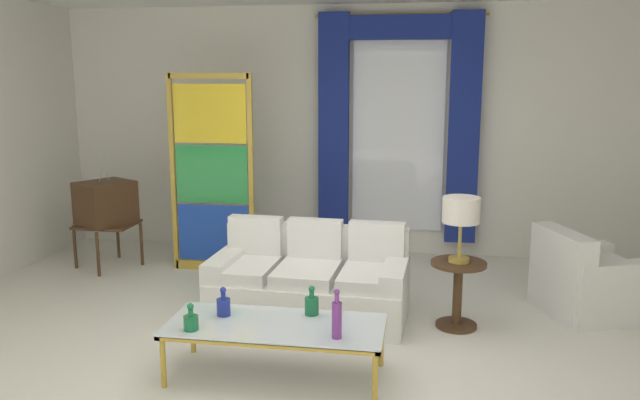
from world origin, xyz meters
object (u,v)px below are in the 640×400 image
object	(u,v)px
bottle_blue_decanter	(337,318)
table_lamp_brass	(461,213)
coffee_table	(276,328)
peacock_figurine	(248,262)
bottle_amber_squat	(224,306)
couch_white_long	(311,282)
armchair_white	(585,284)
bottle_ruby_flask	(312,304)
bottle_crystal_tall	(191,321)
vintage_tv	(106,205)
round_side_table	(458,288)
stained_glass_divider	(212,178)

from	to	relation	value
bottle_blue_decanter	table_lamp_brass	size ratio (longest dim) A/B	0.62
coffee_table	peacock_figurine	size ratio (longest dim) A/B	2.63
bottle_amber_squat	couch_white_long	bearing A→B (deg)	69.05
coffee_table	armchair_white	xyz separation A→B (m)	(2.53, 1.70, -0.09)
bottle_blue_decanter	bottle_ruby_flask	bearing A→B (deg)	121.28
bottle_amber_squat	bottle_crystal_tall	bearing A→B (deg)	-114.99
bottle_crystal_tall	vintage_tv	bearing A→B (deg)	127.40
vintage_tv	bottle_amber_squat	bearing A→B (deg)	-47.09
couch_white_long	peacock_figurine	size ratio (longest dim) A/B	3.00
couch_white_long	round_side_table	xyz separation A→B (m)	(1.32, -0.10, 0.05)
coffee_table	bottle_ruby_flask	distance (m)	0.34
armchair_white	peacock_figurine	bearing A→B (deg)	173.39
bottle_ruby_flask	armchair_white	size ratio (longest dim) A/B	0.22
peacock_figurine	bottle_ruby_flask	bearing A→B (deg)	-61.21
bottle_ruby_flask	vintage_tv	size ratio (longest dim) A/B	0.17
vintage_tv	bottle_blue_decanter	bearing A→B (deg)	-40.31
bottle_blue_decanter	armchair_white	size ratio (longest dim) A/B	0.34
bottle_blue_decanter	bottle_crystal_tall	world-z (taller)	bottle_blue_decanter
bottle_blue_decanter	round_side_table	xyz separation A→B (m)	(0.88, 1.36, -0.20)
armchair_white	stained_glass_divider	bearing A→B (deg)	169.05
couch_white_long	stained_glass_divider	distance (m)	1.91
bottle_blue_decanter	vintage_tv	xyz separation A→B (m)	(-3.01, 2.55, 0.17)
bottle_amber_squat	table_lamp_brass	bearing A→B (deg)	31.39
peacock_figurine	bottle_blue_decanter	bearing A→B (deg)	-60.76
bottle_ruby_flask	peacock_figurine	distance (m)	2.14
bottle_crystal_tall	bottle_amber_squat	size ratio (longest dim) A/B	0.89
bottle_blue_decanter	table_lamp_brass	xyz separation A→B (m)	(0.88, 1.36, 0.47)
bottle_amber_squat	vintage_tv	xyz separation A→B (m)	(-2.11, 2.27, 0.24)
stained_glass_divider	round_side_table	distance (m)	3.01
armchair_white	round_side_table	world-z (taller)	armchair_white
bottle_amber_squat	round_side_table	size ratio (longest dim) A/B	0.37
vintage_tv	peacock_figurine	world-z (taller)	vintage_tv
coffee_table	stained_glass_divider	world-z (taller)	stained_glass_divider
armchair_white	peacock_figurine	world-z (taller)	armchair_white
table_lamp_brass	coffee_table	bearing A→B (deg)	-138.93
bottle_blue_decanter	bottle_amber_squat	size ratio (longest dim) A/B	1.59
coffee_table	round_side_table	world-z (taller)	round_side_table
coffee_table	peacock_figurine	bearing A→B (deg)	110.91
bottle_amber_squat	peacock_figurine	xyz separation A→B (m)	(-0.38, 1.99, -0.27)
couch_white_long	bottle_blue_decanter	bearing A→B (deg)	-73.25
bottle_amber_squat	armchair_white	size ratio (longest dim) A/B	0.21
bottle_amber_squat	peacock_figurine	size ratio (longest dim) A/B	0.37
bottle_amber_squat	armchair_white	distance (m)	3.37
vintage_tv	armchair_white	xyz separation A→B (m)	(5.06, -0.67, -0.44)
bottle_blue_decanter	vintage_tv	distance (m)	3.95
peacock_figurine	coffee_table	bearing A→B (deg)	-69.09
armchair_white	table_lamp_brass	bearing A→B (deg)	-156.08
coffee_table	vintage_tv	xyz separation A→B (m)	(-2.54, 2.37, 0.35)
bottle_amber_squat	bottle_blue_decanter	bearing A→B (deg)	-17.32
stained_glass_divider	bottle_amber_squat	bearing A→B (deg)	-69.70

